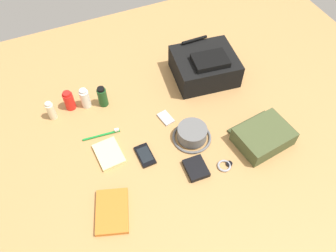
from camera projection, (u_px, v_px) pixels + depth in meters
The scene contains 15 objects.
ground_plane at pixel (168, 132), 1.63m from camera, with size 2.64×2.02×0.02m, color tan.
backpack at pixel (205, 66), 1.79m from camera, with size 0.35×0.32×0.16m.
toiletry_pouch at pixel (263, 136), 1.55m from camera, with size 0.27×0.26×0.08m.
bucket_hat at pixel (192, 134), 1.57m from camera, with size 0.19×0.19×0.07m.
lotion_bottle at pixel (51, 111), 1.63m from camera, with size 0.04×0.04×0.11m.
sunscreen_spray at pixel (69, 101), 1.67m from camera, with size 0.05×0.05×0.11m.
toothpaste_tube at pixel (85, 98), 1.67m from camera, with size 0.05×0.05×0.11m.
shampoo_bottle at pixel (103, 97), 1.68m from camera, with size 0.05×0.05×0.12m.
paperback_novel at pixel (112, 211), 1.36m from camera, with size 0.18×0.22×0.02m.
cell_phone at pixel (145, 155), 1.53m from camera, with size 0.07×0.12×0.01m.
media_player at pixel (166, 118), 1.66m from camera, with size 0.07×0.09×0.01m.
wristwatch at pixel (225, 165), 1.50m from camera, with size 0.07×0.06×0.01m.
toothbrush at pixel (104, 134), 1.60m from camera, with size 0.18×0.03×0.02m.
wallet at pixel (196, 168), 1.48m from camera, with size 0.09×0.11×0.02m, color black.
notepad at pixel (109, 154), 1.53m from camera, with size 0.11×0.15×0.02m, color beige.
Camera 1 is at (-0.38, -0.87, 1.31)m, focal length 35.89 mm.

